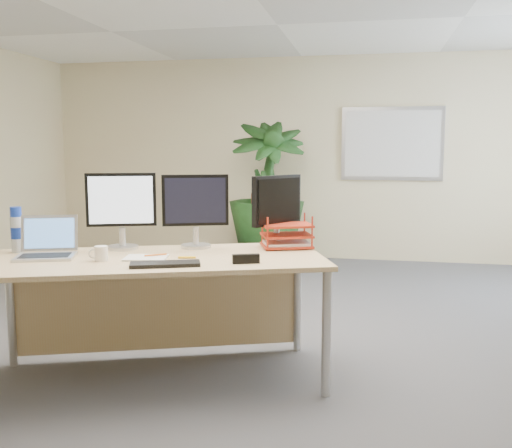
% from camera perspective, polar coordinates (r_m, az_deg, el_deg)
% --- Properties ---
extents(floor, '(8.00, 8.00, 0.00)m').
position_cam_1_polar(floor, '(4.13, -2.73, -13.83)').
color(floor, '#444448').
rests_on(floor, ground).
extents(back_wall, '(7.00, 0.04, 2.70)m').
position_cam_1_polar(back_wall, '(7.78, 4.47, 6.52)').
color(back_wall, beige).
rests_on(back_wall, floor).
extents(whiteboard, '(1.30, 0.04, 0.95)m').
position_cam_1_polar(whiteboard, '(7.69, 13.45, 7.81)').
color(whiteboard, '#BBBBC0').
rests_on(whiteboard, back_wall).
extents(desk, '(2.30, 1.57, 0.82)m').
position_cam_1_polar(desk, '(3.84, -9.80, -5.53)').
color(desk, tan).
rests_on(desk, floor).
extents(floor_plant, '(1.05, 1.05, 1.50)m').
position_cam_1_polar(floor_plant, '(7.22, 1.08, 1.68)').
color(floor_plant, '#153513').
rests_on(floor_plant, floor).
extents(monitor_left, '(0.46, 0.21, 0.52)m').
position_cam_1_polar(monitor_left, '(4.00, -13.31, 1.79)').
color(monitor_left, '#B6B6BB').
rests_on(monitor_left, desk).
extents(monitor_right, '(0.44, 0.21, 0.51)m').
position_cam_1_polar(monitor_right, '(3.97, -6.08, 1.80)').
color(monitor_right, '#B6B6BB').
rests_on(monitor_right, desk).
extents(monitor_dark, '(0.29, 0.39, 0.50)m').
position_cam_1_polar(monitor_dark, '(4.01, 2.12, 1.83)').
color(monitor_dark, '#B6B6BB').
rests_on(monitor_dark, desk).
extents(laptop, '(0.44, 0.41, 0.26)m').
position_cam_1_polar(laptop, '(3.90, -20.16, -2.17)').
color(laptop, '#B6B6BA').
rests_on(laptop, desk).
extents(keyboard, '(0.43, 0.27, 0.02)m').
position_cam_1_polar(keyboard, '(3.42, -9.07, -3.98)').
color(keyboard, black).
rests_on(keyboard, desk).
extents(coffee_mug, '(0.12, 0.08, 0.09)m').
position_cam_1_polar(coffee_mug, '(3.65, -15.27, -2.86)').
color(coffee_mug, white).
rests_on(coffee_mug, desk).
extents(spiral_notebook, '(0.29, 0.24, 0.01)m').
position_cam_1_polar(spiral_notebook, '(3.66, -10.95, -3.34)').
color(spiral_notebook, silver).
rests_on(spiral_notebook, desk).
extents(orange_pen, '(0.12, 0.09, 0.01)m').
position_cam_1_polar(orange_pen, '(3.68, -10.01, -3.05)').
color(orange_pen, orange).
rests_on(orange_pen, spiral_notebook).
extents(yellow_highlighter, '(0.11, 0.04, 0.01)m').
position_cam_1_polar(yellow_highlighter, '(3.63, -6.92, -3.33)').
color(yellow_highlighter, yellow).
rests_on(yellow_highlighter, desk).
extents(water_bottle, '(0.08, 0.08, 0.30)m').
position_cam_1_polar(water_bottle, '(4.11, -22.81, -0.62)').
color(water_bottle, silver).
rests_on(water_bottle, desk).
extents(letter_tray, '(0.41, 0.36, 0.16)m').
position_cam_1_polar(letter_tray, '(3.98, 3.08, -1.34)').
color(letter_tray, '#AF2A15').
rests_on(letter_tray, desk).
extents(stapler, '(0.17, 0.10, 0.05)m').
position_cam_1_polar(stapler, '(3.45, -1.02, -3.50)').
color(stapler, black).
rests_on(stapler, desk).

